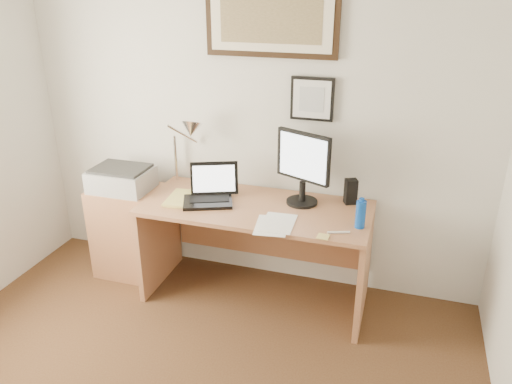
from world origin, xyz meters
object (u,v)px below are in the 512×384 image
at_px(water_bottle, 361,214).
at_px(book, 169,197).
at_px(printer, 122,179).
at_px(laptop, 210,193).
at_px(desk, 259,230).
at_px(lcd_monitor, 303,165).
at_px(side_cabinet, 129,230).

xyz_separation_m(water_bottle, book, (-1.36, 0.04, -0.08)).
bearing_deg(printer, laptop, -2.96).
distance_m(book, laptop, 0.31).
bearing_deg(laptop, desk, 16.05).
bearing_deg(lcd_monitor, printer, -175.48).
bearing_deg(lcd_monitor, side_cabinet, -176.44).
height_order(book, laptop, laptop).
xyz_separation_m(lcd_monitor, printer, (-1.37, -0.11, -0.22)).
relative_size(laptop, printer, 0.93).
bearing_deg(lcd_monitor, desk, -170.47).
height_order(side_cabinet, lcd_monitor, lcd_monitor).
relative_size(water_bottle, desk, 0.11).
bearing_deg(desk, side_cabinet, -178.11).
xyz_separation_m(side_cabinet, lcd_monitor, (1.37, 0.09, 0.68)).
height_order(water_bottle, printer, water_bottle).
relative_size(side_cabinet, desk, 0.46).
height_order(water_bottle, desk, water_bottle).
height_order(side_cabinet, book, book).
xyz_separation_m(book, laptop, (0.30, 0.06, 0.05)).
height_order(desk, printer, printer).
bearing_deg(printer, water_bottle, -4.44).
bearing_deg(side_cabinet, desk, 1.89).
bearing_deg(lcd_monitor, book, -167.55).
height_order(side_cabinet, water_bottle, water_bottle).
bearing_deg(desk, laptop, -163.95).
height_order(side_cabinet, desk, desk).
distance_m(water_bottle, book, 1.37).
xyz_separation_m(desk, laptop, (-0.33, -0.10, 0.29)).
distance_m(book, desk, 0.70).
distance_m(side_cabinet, printer, 0.45).
relative_size(book, desk, 0.19).
relative_size(lcd_monitor, printer, 1.18).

